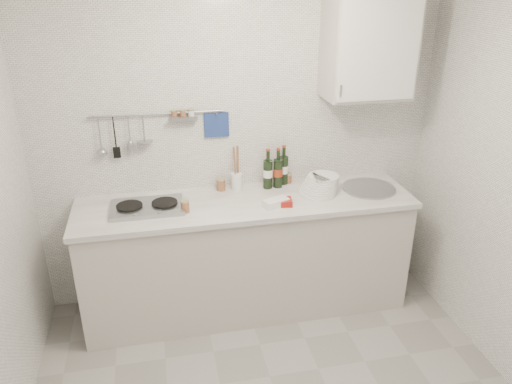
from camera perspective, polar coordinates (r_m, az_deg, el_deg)
back_wall at (r=3.76m, az=-2.05°, el=5.53°), size 3.00×0.02×2.50m
counter at (r=3.84m, az=-0.99°, el=-7.50°), size 2.44×0.64×0.96m
wall_rail at (r=3.62m, az=-11.40°, el=7.27°), size 0.98×0.09×0.34m
wall_cabinet at (r=3.68m, az=12.78°, el=15.82°), size 0.60×0.38×0.70m
plate_stack_hob at (r=3.60m, az=-11.19°, el=-1.23°), size 0.29×0.29×0.03m
plate_stack_sink at (r=3.73m, az=7.34°, el=0.79°), size 0.31×0.29×0.14m
wine_bottles at (r=3.78m, az=2.37°, el=2.85°), size 0.21×0.13×0.31m
butter_dish at (r=3.51m, az=2.32°, el=-1.24°), size 0.20×0.15×0.05m
strawberry_punnet at (r=3.53m, az=3.24°, el=-1.15°), size 0.12×0.12×0.04m
utensil_crock at (r=3.75m, az=-2.23°, el=1.48°), size 0.09×0.09×0.35m
jar_a at (r=3.76m, az=-4.02°, el=0.91°), size 0.07×0.07×0.10m
jar_b at (r=3.89m, az=3.71°, el=1.61°), size 0.06×0.06×0.08m
jar_c at (r=3.85m, az=6.18°, el=1.19°), size 0.06×0.06×0.07m
jar_d at (r=3.45m, az=-8.11°, el=-1.60°), size 0.06×0.06×0.09m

